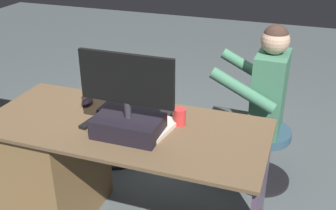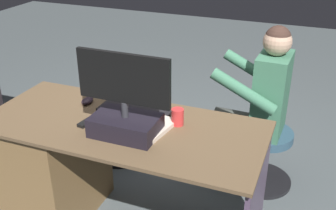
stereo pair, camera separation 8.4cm
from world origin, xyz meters
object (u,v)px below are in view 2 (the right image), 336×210
desk (64,162)px  cup (178,117)px  office_chair_teddy (119,126)px  visitor_chair (264,152)px  monitor (125,111)px  keyboard (134,111)px  teddy_bear (118,89)px  person (258,97)px  computer_mouse (87,101)px  tv_remote (89,121)px

desk → cup: size_ratio=16.87×
office_chair_teddy → visitor_chair: 1.14m
monitor → keyboard: (0.07, -0.23, -0.12)m
keyboard → teddy_bear: 0.79m
desk → person: 1.34m
monitor → office_chair_teddy: (0.51, -0.84, -0.63)m
computer_mouse → cup: (-0.60, 0.05, 0.03)m
desk → person: size_ratio=1.34×
keyboard → computer_mouse: (0.32, -0.01, 0.01)m
desk → office_chair_teddy: 0.77m
keyboard → cup: cup is taller
desk → keyboard: bearing=-161.3°
computer_mouse → visitor_chair: (-1.01, -0.65, -0.52)m
person → keyboard: bearing=47.1°
desk → person: person is taller
tv_remote → person: 1.16m
monitor → person: 1.06m
computer_mouse → teddy_bear: 0.66m
monitor → teddy_bear: size_ratio=1.48×
visitor_chair → keyboard: bearing=43.5°
monitor → cup: (-0.22, -0.19, -0.09)m
cup → office_chair_teddy: 1.12m
monitor → teddy_bear: 1.04m
keyboard → office_chair_teddy: size_ratio=0.93×
desk → computer_mouse: bearing=-126.1°
monitor → computer_mouse: size_ratio=5.20×
computer_mouse → visitor_chair: size_ratio=0.22×
desk → monitor: size_ratio=3.14×
tv_remote → person: person is taller
tv_remote → desk: bearing=-2.6°
cup → person: bearing=-115.0°
keyboard → office_chair_teddy: (0.45, -0.61, -0.51)m
person → cup: bearing=65.0°
monitor → teddy_bear: monitor is taller
desk → teddy_bear: size_ratio=4.66×
cup → teddy_bear: 1.01m
monitor → person: monitor is taller
tv_remote → visitor_chair: size_ratio=0.34×
computer_mouse → tv_remote: size_ratio=0.64×
keyboard → teddy_bear: bearing=-54.3°
cup → visitor_chair: cup is taller
tv_remote → teddy_bear: (0.27, -0.82, -0.19)m
monitor → office_chair_teddy: 1.17m
cup → tv_remote: bearing=18.7°
computer_mouse → teddy_bear: (0.13, -0.61, -0.20)m
keyboard → teddy_bear: size_ratio=1.25×
tv_remote → person: (-0.79, -0.85, -0.09)m
teddy_bear → person: (-1.05, -0.03, 0.10)m
cup → office_chair_teddy: bearing=-41.5°
visitor_chair → person: 0.43m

